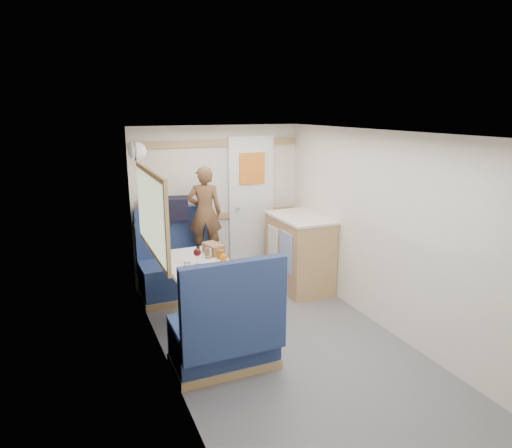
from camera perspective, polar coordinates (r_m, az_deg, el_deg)
name	(u,v)px	position (r m, az deg, el deg)	size (l,w,h in m)	color
floor	(300,360)	(4.30, 5.48, -16.58)	(4.50, 4.50, 0.00)	#515156
ceiling	(306,134)	(3.70, 6.23, 11.07)	(4.50, 4.50, 0.00)	silver
wall_back	(218,204)	(5.89, -4.76, 2.46)	(2.20, 0.02, 2.00)	silver
wall_left	(174,272)	(3.51, -10.19, -5.96)	(0.02, 4.50, 2.00)	silver
wall_right	(406,240)	(4.50, 18.20, -1.93)	(0.02, 4.50, 2.00)	silver
oak_trim_low	(219,216)	(5.90, -4.67, 1.00)	(2.15, 0.02, 0.08)	#A7774B
oak_trim_high	(217,143)	(5.76, -4.86, 10.03)	(2.15, 0.02, 0.08)	#A7774B
side_window	(150,213)	(4.39, -13.05, 1.39)	(0.04, 1.30, 0.72)	#A1AC91
rear_door	(251,204)	(6.02, -0.59, 2.49)	(0.62, 0.12, 1.86)	white
dinette_table	(197,275)	(4.68, -7.37, -6.32)	(0.62, 0.92, 0.72)	white
bench_far	(178,272)	(5.56, -9.74, -5.95)	(0.90, 0.59, 1.05)	navy
bench_near	(226,337)	(4.03, -3.77, -13.90)	(0.90, 0.59, 1.05)	navy
ledge	(171,220)	(5.63, -10.60, 0.45)	(0.90, 0.14, 0.04)	#A7774B
dome_light	(137,151)	(5.15, -14.65, 8.80)	(0.20, 0.20, 0.20)	white
galley_counter	(299,252)	(5.72, 5.41, -3.46)	(0.57, 0.92, 0.92)	#A7774B
person	(205,212)	(5.43, -6.43, 1.45)	(0.40, 0.26, 1.11)	brown
duffel_bag	(165,209)	(5.58, -11.27, 1.90)	(0.55, 0.26, 0.26)	black
tray	(223,266)	(4.43, -4.13, -5.20)	(0.24, 0.31, 0.02)	white
orange_fruit	(224,257)	(4.51, -4.08, -4.20)	(0.08, 0.08, 0.08)	#E6500A
cheese_block	(210,264)	(4.39, -5.76, -5.05)	(0.10, 0.06, 0.04)	#DCC47F
wine_glass	(197,253)	(4.45, -7.37, -3.61)	(0.08, 0.08, 0.17)	white
tumbler_left	(188,269)	(4.23, -8.54, -5.55)	(0.07, 0.07, 0.12)	white
tumbler_right	(208,253)	(4.67, -5.98, -3.57)	(0.07, 0.07, 0.11)	white
beer_glass	(220,255)	(4.61, -4.53, -3.86)	(0.06, 0.06, 0.10)	brown
pepper_grinder	(198,251)	(4.76, -7.24, -3.36)	(0.04, 0.04, 0.09)	black
bread_loaf	(213,249)	(4.81, -5.37, -3.08)	(0.14, 0.25, 0.10)	brown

